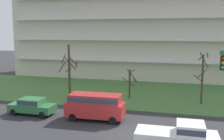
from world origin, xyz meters
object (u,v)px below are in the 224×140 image
at_px(tree_center, 202,77).
at_px(van_red_near_left, 95,105).
at_px(tree_left, 130,83).
at_px(pickup_white_near_right, 180,136).
at_px(tree_far_left, 69,70).
at_px(sedan_green_center_right, 32,106).

distance_m(tree_center, van_red_near_left, 12.52).
distance_m(tree_left, pickup_white_near_right, 13.97).
bearing_deg(van_red_near_left, tree_far_left, -52.87).
bearing_deg(van_red_near_left, tree_left, -102.31).
bearing_deg(tree_far_left, tree_left, 8.59).
relative_size(van_red_near_left, pickup_white_near_right, 0.97).
height_order(tree_far_left, tree_left, tree_far_left).
height_order(tree_left, van_red_near_left, tree_left).
bearing_deg(tree_far_left, tree_center, 3.08).
bearing_deg(tree_far_left, pickup_white_near_right, -41.63).
relative_size(tree_left, tree_center, 0.64).
bearing_deg(pickup_white_near_right, tree_far_left, 137.54).
height_order(tree_center, pickup_white_near_right, tree_center).
bearing_deg(tree_left, van_red_near_left, -101.05).
xyz_separation_m(tree_center, van_red_near_left, (-9.57, -7.90, -1.64)).
relative_size(tree_left, van_red_near_left, 0.71).
height_order(tree_left, tree_center, tree_center).
relative_size(tree_left, pickup_white_near_right, 0.68).
distance_m(tree_far_left, sedan_green_center_right, 7.56).
height_order(tree_far_left, tree_center, tree_far_left).
bearing_deg(van_red_near_left, tree_center, -141.74).
xyz_separation_m(tree_left, van_red_near_left, (-1.60, -8.17, -0.58)).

